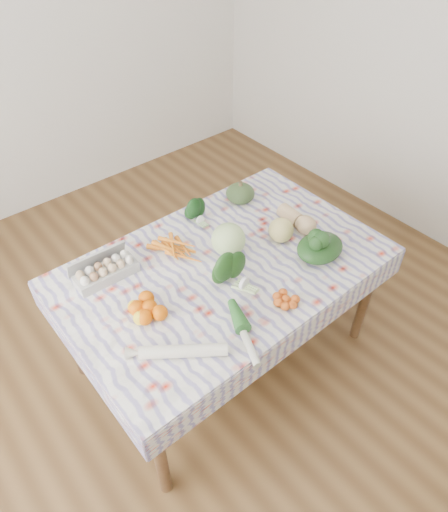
% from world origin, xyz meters
% --- Properties ---
extents(ground, '(4.50, 4.50, 0.00)m').
position_xyz_m(ground, '(0.00, 0.00, 0.00)').
color(ground, brown).
rests_on(ground, ground).
extents(wall_back, '(4.00, 0.04, 2.80)m').
position_xyz_m(wall_back, '(0.00, 2.25, 1.40)').
color(wall_back, white).
rests_on(wall_back, ground).
extents(dining_table, '(1.60, 1.00, 0.75)m').
position_xyz_m(dining_table, '(0.00, 0.00, 0.68)').
color(dining_table, brown).
rests_on(dining_table, ground).
extents(tablecloth, '(1.66, 1.06, 0.01)m').
position_xyz_m(tablecloth, '(0.00, 0.00, 0.76)').
color(tablecloth, silver).
rests_on(tablecloth, dining_table).
extents(egg_carton, '(0.32, 0.14, 0.08)m').
position_xyz_m(egg_carton, '(-0.51, 0.30, 0.80)').
color(egg_carton, '#AFAFAA').
rests_on(egg_carton, tablecloth).
extents(carrot_bunch, '(0.24, 0.22, 0.04)m').
position_xyz_m(carrot_bunch, '(-0.13, 0.20, 0.78)').
color(carrot_bunch, orange).
rests_on(carrot_bunch, tablecloth).
extents(kale_bunch, '(0.14, 0.12, 0.12)m').
position_xyz_m(kale_bunch, '(0.11, 0.38, 0.82)').
color(kale_bunch, '#133C14').
rests_on(kale_bunch, tablecloth).
extents(kabocha_squash, '(0.19, 0.19, 0.11)m').
position_xyz_m(kabocha_squash, '(0.43, 0.37, 0.82)').
color(kabocha_squash, '#334B25').
rests_on(kabocha_squash, tablecloth).
extents(cabbage, '(0.20, 0.20, 0.18)m').
position_xyz_m(cabbage, '(0.08, 0.06, 0.85)').
color(cabbage, '#B6DB86').
rests_on(cabbage, tablecloth).
extents(butternut_squash, '(0.13, 0.25, 0.11)m').
position_xyz_m(butternut_squash, '(0.52, -0.02, 0.82)').
color(butternut_squash, '#D8B07A').
rests_on(butternut_squash, tablecloth).
extents(orange_cluster, '(0.24, 0.24, 0.08)m').
position_xyz_m(orange_cluster, '(-0.47, -0.03, 0.80)').
color(orange_cluster, '#E96105').
rests_on(orange_cluster, tablecloth).
extents(broccoli, '(0.20, 0.20, 0.12)m').
position_xyz_m(broccoli, '(-0.05, -0.14, 0.82)').
color(broccoli, '#1A4314').
rests_on(broccoli, tablecloth).
extents(mandarin_cluster, '(0.18, 0.18, 0.05)m').
position_xyz_m(mandarin_cluster, '(0.06, -0.39, 0.78)').
color(mandarin_cluster, '#D35918').
rests_on(mandarin_cluster, tablecloth).
extents(grapefruit, '(0.17, 0.17, 0.14)m').
position_xyz_m(grapefruit, '(0.36, -0.05, 0.83)').
color(grapefruit, '#DBCA70').
rests_on(grapefruit, tablecloth).
extents(spinach_bag, '(0.29, 0.24, 0.12)m').
position_xyz_m(spinach_bag, '(0.42, -0.27, 0.82)').
color(spinach_bag, '#153313').
rests_on(spinach_bag, tablecloth).
extents(daikon, '(0.35, 0.28, 0.06)m').
position_xyz_m(daikon, '(-0.49, -0.32, 0.79)').
color(daikon, white).
rests_on(daikon, tablecloth).
extents(leek, '(0.17, 0.33, 0.04)m').
position_xyz_m(leek, '(-0.23, -0.41, 0.78)').
color(leek, beige).
rests_on(leek, tablecloth).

